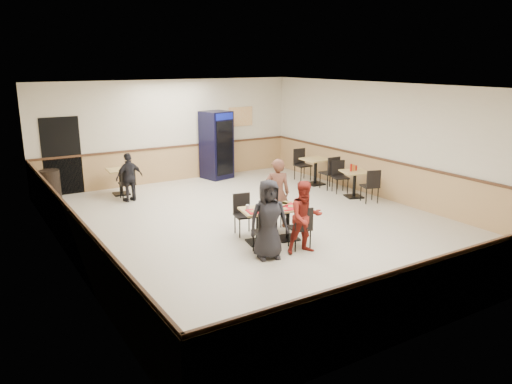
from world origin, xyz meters
TOP-DOWN VIEW (x-y plane):
  - ground at (0.00, 0.00)m, footprint 10.00×10.00m
  - room_shell at (1.78, 2.55)m, footprint 10.00×10.00m
  - main_table at (-0.29, -0.98)m, footprint 1.39×0.88m
  - main_chairs at (-0.34, -0.97)m, footprint 1.41×1.70m
  - diner_woman_left at (-0.85, -1.67)m, footprint 0.82×0.65m
  - diner_woman_right at (-0.13, -1.81)m, footprint 0.77×0.65m
  - diner_man_opposite at (0.26, -0.29)m, footprint 0.66×0.57m
  - lone_diner at (-1.80, 3.41)m, footprint 0.78×0.43m
  - tabletop_clutter at (-0.27, -1.02)m, footprint 1.15×0.64m
  - side_table_near at (3.38, 0.66)m, footprint 0.83×0.83m
  - side_table_near_chair_south at (3.38, 0.09)m, footprint 0.52×0.52m
  - side_table_near_chair_north at (3.38, 1.23)m, footprint 0.52×0.52m
  - side_table_far at (3.39, 2.33)m, footprint 0.75×0.75m
  - side_table_far_chair_south at (3.39, 1.71)m, footprint 0.47×0.47m
  - side_table_far_chair_north at (3.39, 2.94)m, footprint 0.47×0.47m
  - condiment_caddy at (3.35, 0.71)m, footprint 0.23×0.06m
  - back_table at (-1.80, 4.20)m, footprint 0.70×0.70m
  - back_table_chair_lone at (-1.80, 3.64)m, footprint 0.44×0.44m
  - pepsi_cooler at (1.33, 4.59)m, footprint 0.93×0.93m
  - trash_bin at (-3.53, 4.55)m, footprint 0.51×0.51m

SIDE VIEW (x-z plane):
  - ground at x=0.00m, z-range 0.00..0.00m
  - trash_bin at x=-3.53m, z-range 0.00..0.80m
  - main_chairs at x=-0.34m, z-range 0.00..0.88m
  - back_table_chair_lone at x=-1.80m, z-range 0.00..0.88m
  - side_table_near_chair_south at x=3.38m, z-range 0.00..0.90m
  - side_table_near_chair_north at x=3.38m, z-range 0.00..0.90m
  - main_table at x=-0.29m, z-range 0.11..0.81m
  - back_table at x=-1.80m, z-range 0.12..0.81m
  - side_table_near at x=3.38m, z-range 0.12..0.82m
  - side_table_far_chair_south at x=3.39m, z-range 0.00..0.97m
  - side_table_far_chair_north at x=3.39m, z-range 0.00..0.97m
  - side_table_far at x=3.39m, z-range 0.13..0.89m
  - room_shell at x=1.78m, z-range -4.42..5.58m
  - lone_diner at x=-1.80m, z-range 0.00..1.26m
  - diner_woman_right at x=-0.13m, z-range 0.00..1.39m
  - tabletop_clutter at x=-0.27m, z-range 0.65..0.77m
  - diner_woman_left at x=-0.85m, z-range 0.00..1.48m
  - diner_man_opposite at x=0.26m, z-range 0.00..1.52m
  - condiment_caddy at x=3.35m, z-range 0.70..0.90m
  - pepsi_cooler at x=1.33m, z-range 0.00..2.06m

